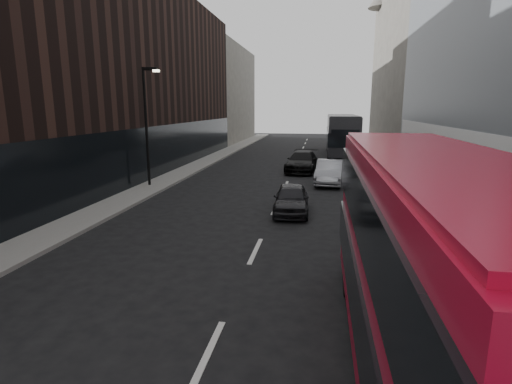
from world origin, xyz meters
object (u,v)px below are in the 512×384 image
at_px(grey_bus, 342,134).
at_px(car_c, 302,162).
at_px(street_lamp, 147,119).
at_px(car_a, 291,199).
at_px(car_b, 329,172).
at_px(red_bus, 429,263).

xyz_separation_m(grey_bus, car_c, (-3.45, -11.40, -1.40)).
height_order(street_lamp, car_c, street_lamp).
height_order(street_lamp, grey_bus, street_lamp).
distance_m(car_a, car_c, 12.34).
bearing_deg(street_lamp, car_b, 15.12).
bearing_deg(car_b, red_bus, -82.25).
bearing_deg(car_a, street_lamp, 150.16).
xyz_separation_m(car_b, car_c, (-1.98, 4.69, 0.01)).
height_order(red_bus, car_b, red_bus).
relative_size(grey_bus, car_c, 2.38).
relative_size(street_lamp, red_bus, 0.68).
relative_size(car_a, car_b, 0.86).
relative_size(street_lamp, car_b, 1.52).
distance_m(grey_bus, car_a, 24.02).
xyz_separation_m(red_bus, car_b, (-1.27, 19.15, -1.56)).
distance_m(red_bus, grey_bus, 35.24).
distance_m(car_b, car_c, 5.09).
xyz_separation_m(street_lamp, red_bus, (12.20, -16.19, -1.86)).
relative_size(car_b, car_c, 0.87).
relative_size(red_bus, car_b, 2.24).
bearing_deg(grey_bus, car_b, -95.09).
relative_size(street_lamp, car_a, 1.77).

